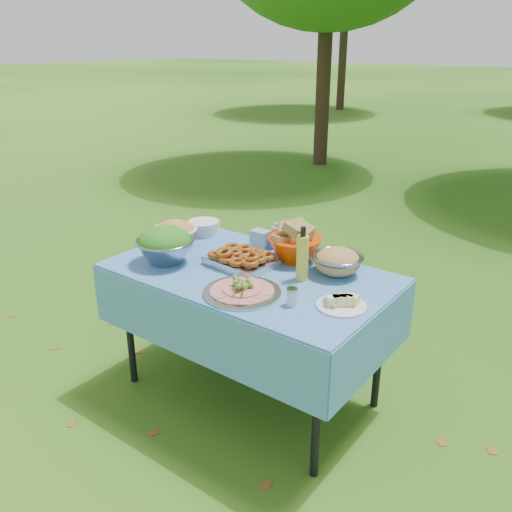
{
  "coord_description": "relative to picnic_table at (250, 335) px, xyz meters",
  "views": [
    {
      "loc": [
        1.58,
        -2.05,
        1.89
      ],
      "look_at": [
        0.04,
        0.0,
        0.86
      ],
      "focal_mm": 38.0,
      "sensor_mm": 36.0,
      "label": 1
    }
  ],
  "objects": [
    {
      "name": "plate_stack",
      "position": [
        -0.58,
        0.29,
        0.42
      ],
      "size": [
        0.26,
        0.26,
        0.08
      ],
      "primitive_type": "cylinder",
      "rotation": [
        0.0,
        0.0,
        0.42
      ],
      "color": "silver",
      "rests_on": "picnic_table"
    },
    {
      "name": "shaker",
      "position": [
        0.39,
        -0.19,
        0.42
      ],
      "size": [
        0.07,
        0.07,
        0.08
      ],
      "primitive_type": "cylinder",
      "rotation": [
        0.0,
        0.0,
        0.36
      ],
      "color": "silver",
      "rests_on": "picnic_table"
    },
    {
      "name": "ground",
      "position": [
        0.0,
        0.0,
        -0.38
      ],
      "size": [
        80.0,
        80.0,
        0.0
      ],
      "primitive_type": "plane",
      "color": "#0D3B0A",
      "rests_on": "ground"
    },
    {
      "name": "pasta_bowl_white",
      "position": [
        -0.59,
        0.05,
        0.45
      ],
      "size": [
        0.34,
        0.34,
        0.15
      ],
      "primitive_type": null,
      "rotation": [
        0.0,
        0.0,
        -0.35
      ],
      "color": "silver",
      "rests_on": "picnic_table"
    },
    {
      "name": "sanitizer_bottle",
      "position": [
        -0.08,
        0.36,
        0.46
      ],
      "size": [
        0.06,
        0.06,
        0.15
      ],
      "primitive_type": "cylinder",
      "rotation": [
        0.0,
        0.0,
        -0.06
      ],
      "color": "pink",
      "rests_on": "picnic_table"
    },
    {
      "name": "fried_tray",
      "position": [
        -0.08,
        0.03,
        0.42
      ],
      "size": [
        0.37,
        0.28,
        0.08
      ],
      "primitive_type": "cube",
      "rotation": [
        0.0,
        0.0,
        -0.09
      ],
      "color": "#BCBDC2",
      "rests_on": "picnic_table"
    },
    {
      "name": "picnic_table",
      "position": [
        0.0,
        0.0,
        0.0
      ],
      "size": [
        1.46,
        0.86,
        0.76
      ],
      "primitive_type": "cube",
      "color": "#84CDFF",
      "rests_on": "ground"
    },
    {
      "name": "pasta_bowl_steel",
      "position": [
        0.38,
        0.25,
        0.45
      ],
      "size": [
        0.33,
        0.33,
        0.14
      ],
      "primitive_type": null,
      "rotation": [
        0.0,
        0.0,
        0.37
      ],
      "color": "#919499",
      "rests_on": "picnic_table"
    },
    {
      "name": "wipes_box",
      "position": [
        -0.17,
        0.33,
        0.43
      ],
      "size": [
        0.11,
        0.08,
        0.1
      ],
      "primitive_type": "cube",
      "rotation": [
        0.0,
        0.0,
        -0.03
      ],
      "color": "#85ADCB",
      "rests_on": "picnic_table"
    },
    {
      "name": "cheese_plate",
      "position": [
        0.58,
        -0.07,
        0.41
      ],
      "size": [
        0.29,
        0.29,
        0.06
      ],
      "primitive_type": "cylinder",
      "rotation": [
        0.0,
        0.0,
        0.37
      ],
      "color": "silver",
      "rests_on": "picnic_table"
    },
    {
      "name": "salad_bowl",
      "position": [
        -0.43,
        -0.18,
        0.48
      ],
      "size": [
        0.4,
        0.4,
        0.2
      ],
      "primitive_type": null,
      "rotation": [
        0.0,
        0.0,
        0.36
      ],
      "color": "#919499",
      "rests_on": "picnic_table"
    },
    {
      "name": "bread_bowl",
      "position": [
        0.1,
        0.27,
        0.48
      ],
      "size": [
        0.35,
        0.35,
        0.2
      ],
      "primitive_type": null,
      "rotation": [
        0.0,
        0.0,
        -0.21
      ],
      "color": "#E43D00",
      "rests_on": "picnic_table"
    },
    {
      "name": "charcuterie_platter",
      "position": [
        0.14,
        -0.23,
        0.42
      ],
      "size": [
        0.49,
        0.49,
        0.09
      ],
      "primitive_type": "cylinder",
      "rotation": [
        0.0,
        0.0,
        0.43
      ],
      "color": "#A6A7AD",
      "rests_on": "picnic_table"
    },
    {
      "name": "oil_bottle",
      "position": [
        0.27,
        0.08,
        0.52
      ],
      "size": [
        0.08,
        0.08,
        0.28
      ],
      "primitive_type": "cylinder",
      "rotation": [
        0.0,
        0.0,
        0.41
      ],
      "color": "gold",
      "rests_on": "picnic_table"
    }
  ]
}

